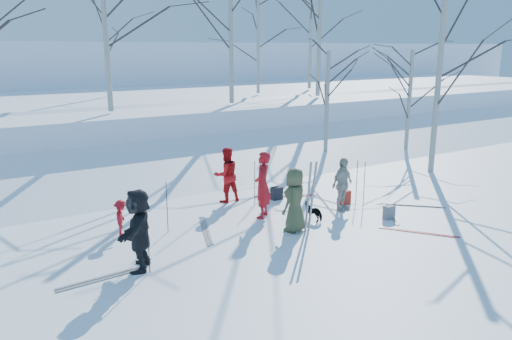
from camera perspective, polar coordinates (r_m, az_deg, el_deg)
ground at (r=13.24m, az=3.47°, el=-6.80°), size 120.00×120.00×0.00m
snow_ramp at (r=19.07m, az=-8.79°, el=0.00°), size 70.00×9.49×4.12m
snow_plateau at (r=28.25m, az=-17.00°, el=5.80°), size 70.00×18.00×2.20m
far_hill at (r=48.67m, az=-23.77°, el=9.57°), size 90.00×30.00×6.00m
skier_olive_center at (r=12.89m, az=4.46°, el=-3.45°), size 0.96×0.81×1.68m
skier_red_north at (r=13.87m, az=0.75°, el=-1.72°), size 0.81×0.80×1.88m
skier_redor_behind at (r=15.34m, az=-3.42°, el=-0.56°), size 0.85×0.67×1.70m
skier_red_seated at (r=13.08m, az=-15.13°, el=-5.32°), size 0.56×0.70×0.95m
skier_cream_east at (r=14.72m, az=9.84°, el=-1.62°), size 0.99×0.61×1.57m
skier_grey_west at (r=10.96m, az=-13.24°, el=-6.63°), size 1.31×1.70×1.79m
dog at (r=13.89m, az=6.59°, el=-4.75°), size 0.49×0.66×0.51m
upright_ski_left at (r=12.76m, az=5.98°, el=-3.13°), size 0.11×0.17×1.90m
upright_ski_right at (r=12.87m, az=6.48°, el=-3.00°), size 0.12×0.23×1.89m
ski_pair_a at (r=15.80m, az=17.24°, el=-3.91°), size 2.10×2.10×0.02m
ski_pair_b at (r=13.66m, az=18.05°, el=-6.78°), size 2.01×2.09×0.02m
ski_pair_c at (r=13.10m, az=-5.73°, el=-7.03°), size 1.42×2.03×0.02m
ski_pair_d at (r=11.04m, az=-17.13°, el=-11.73°), size 0.47×1.93×0.02m
ski_pair_e at (r=16.08m, az=3.44°, el=-2.99°), size 1.65×2.05×0.02m
ski_pair_f at (r=14.93m, az=15.04°, el=-4.80°), size 1.92×2.08×0.02m
ski_pole_a at (r=10.82m, az=-12.20°, el=-8.13°), size 0.02×0.02×1.34m
ski_pole_b at (r=15.13m, az=-0.15°, el=-1.45°), size 0.02×0.02×1.34m
ski_pole_c at (r=11.59m, az=-13.03°, el=-6.68°), size 0.02×0.02×1.34m
ski_pole_d at (r=15.36m, az=12.27°, el=-1.54°), size 0.02×0.02×1.34m
ski_pole_e at (r=15.55m, az=11.43°, el=-1.31°), size 0.02×0.02×1.34m
ski_pole_f at (r=13.03m, az=-10.13°, el=-4.22°), size 0.02×0.02×1.34m
ski_pole_g at (r=15.57m, az=0.46°, el=-1.01°), size 0.02×0.02×1.34m
backpack_red at (r=15.45m, az=10.11°, el=-3.12°), size 0.32×0.22×0.42m
backpack_grey at (r=14.43m, az=14.96°, el=-4.69°), size 0.30×0.20×0.38m
backpack_dark at (r=15.71m, az=2.37°, el=-2.66°), size 0.34×0.24×0.40m
birch_plateau_b at (r=20.60m, az=-16.91°, el=16.18°), size 5.51×5.51×7.01m
birch_plateau_d at (r=31.33m, az=6.26°, el=15.53°), size 5.39×5.39×6.85m
birch_plateau_e at (r=22.80m, az=-2.89°, el=15.98°), size 5.24×5.24×6.63m
birch_plateau_f at (r=27.86m, az=-16.83°, el=14.05°), size 4.57×4.57×5.67m
birch_plateau_g at (r=26.43m, az=7.31°, el=17.26°), size 6.31×6.31×8.16m
birch_plateau_h at (r=27.66m, az=0.25°, el=13.78°), size 4.00×4.00×4.85m
birch_edge_b at (r=19.86m, az=20.14°, el=9.86°), size 5.59×5.59×7.13m
birch_edge_c at (r=23.06m, az=17.09°, el=7.31°), size 3.79×3.79×4.56m
birch_edge_e at (r=20.66m, az=8.10°, el=7.08°), size 3.78×3.78×4.55m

